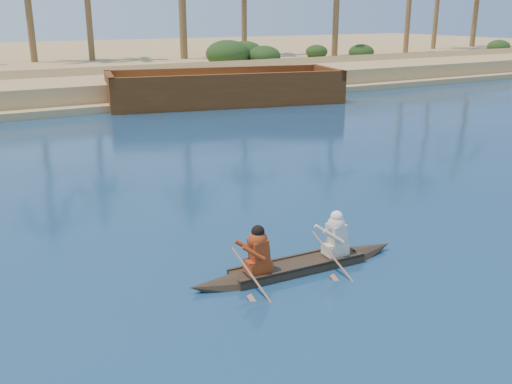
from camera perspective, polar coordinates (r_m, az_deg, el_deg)
canoe at (r=11.40m, az=4.21°, el=-6.67°), size 4.63×0.83×1.27m
barge_right at (r=32.51m, az=-3.10°, el=10.17°), size 13.47×6.95×2.14m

